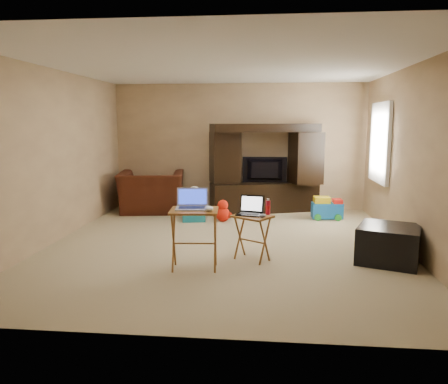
# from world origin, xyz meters

# --- Properties ---
(floor) EXTENTS (5.50, 5.50, 0.00)m
(floor) POSITION_xyz_m (0.00, 0.00, 0.00)
(floor) COLOR #C8B78A
(floor) RESTS_ON ground
(ceiling) EXTENTS (5.50, 5.50, 0.00)m
(ceiling) POSITION_xyz_m (0.00, 0.00, 2.50)
(ceiling) COLOR silver
(ceiling) RESTS_ON ground
(wall_back) EXTENTS (5.00, 0.00, 5.00)m
(wall_back) POSITION_xyz_m (0.00, 2.75, 1.25)
(wall_back) COLOR tan
(wall_back) RESTS_ON ground
(wall_front) EXTENTS (5.00, 0.00, 5.00)m
(wall_front) POSITION_xyz_m (0.00, -2.75, 1.25)
(wall_front) COLOR tan
(wall_front) RESTS_ON ground
(wall_left) EXTENTS (0.00, 5.50, 5.50)m
(wall_left) POSITION_xyz_m (-2.50, 0.00, 1.25)
(wall_left) COLOR tan
(wall_left) RESTS_ON ground
(wall_right) EXTENTS (0.00, 5.50, 5.50)m
(wall_right) POSITION_xyz_m (2.50, 0.00, 1.25)
(wall_right) COLOR tan
(wall_right) RESTS_ON ground
(window_pane) EXTENTS (0.00, 1.20, 1.20)m
(window_pane) POSITION_xyz_m (2.48, 1.55, 1.40)
(window_pane) COLOR white
(window_pane) RESTS_ON ground
(window_frame) EXTENTS (0.06, 1.14, 1.34)m
(window_frame) POSITION_xyz_m (2.46, 1.55, 1.40)
(window_frame) COLOR white
(window_frame) RESTS_ON ground
(entertainment_center) EXTENTS (2.15, 1.16, 1.71)m
(entertainment_center) POSITION_xyz_m (0.53, 2.46, 0.86)
(entertainment_center) COLOR black
(entertainment_center) RESTS_ON floor
(television) EXTENTS (0.87, 0.15, 0.50)m
(television) POSITION_xyz_m (0.53, 2.42, 0.82)
(television) COLOR black
(television) RESTS_ON entertainment_center
(recliner) EXTENTS (1.36, 1.23, 0.79)m
(recliner) POSITION_xyz_m (-1.66, 2.19, 0.39)
(recliner) COLOR #45180E
(recliner) RESTS_ON floor
(child_rocker) EXTENTS (0.48, 0.53, 0.53)m
(child_rocker) POSITION_xyz_m (-0.72, 1.53, 0.27)
(child_rocker) COLOR teal
(child_rocker) RESTS_ON floor
(plush_toy) EXTENTS (0.35, 0.29, 0.39)m
(plush_toy) POSITION_xyz_m (-0.19, 1.48, 0.20)
(plush_toy) COLOR red
(plush_toy) RESTS_ON floor
(push_toy) EXTENTS (0.57, 0.42, 0.42)m
(push_toy) POSITION_xyz_m (1.67, 1.88, 0.21)
(push_toy) COLOR blue
(push_toy) RESTS_ON floor
(ottoman) EXTENTS (0.92, 0.92, 0.46)m
(ottoman) POSITION_xyz_m (2.11, -0.56, 0.23)
(ottoman) COLOR black
(ottoman) RESTS_ON floor
(tray_table_left) EXTENTS (0.59, 0.49, 0.72)m
(tray_table_left) POSITION_xyz_m (-0.27, -1.07, 0.36)
(tray_table_left) COLOR #A06426
(tray_table_left) RESTS_ON floor
(tray_table_right) EXTENTS (0.57, 0.55, 0.58)m
(tray_table_right) POSITION_xyz_m (0.40, -0.66, 0.29)
(tray_table_right) COLOR #945E24
(tray_table_right) RESTS_ON floor
(laptop_left) EXTENTS (0.41, 0.35, 0.24)m
(laptop_left) POSITION_xyz_m (-0.30, -1.04, 0.84)
(laptop_left) COLOR #AAAAAF
(laptop_left) RESTS_ON tray_table_left
(laptop_right) EXTENTS (0.35, 0.32, 0.24)m
(laptop_right) POSITION_xyz_m (0.36, -0.64, 0.70)
(laptop_right) COLOR black
(laptop_right) RESTS_ON tray_table_right
(mouse_left) EXTENTS (0.11, 0.16, 0.06)m
(mouse_left) POSITION_xyz_m (-0.08, -1.14, 0.75)
(mouse_left) COLOR white
(mouse_left) RESTS_ON tray_table_left
(mouse_right) EXTENTS (0.11, 0.14, 0.05)m
(mouse_right) POSITION_xyz_m (0.53, -0.78, 0.61)
(mouse_right) COLOR #3C3C41
(mouse_right) RESTS_ON tray_table_right
(water_bottle) EXTENTS (0.06, 0.06, 0.18)m
(water_bottle) POSITION_xyz_m (0.60, -0.58, 0.67)
(water_bottle) COLOR #B70B1C
(water_bottle) RESTS_ON tray_table_right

